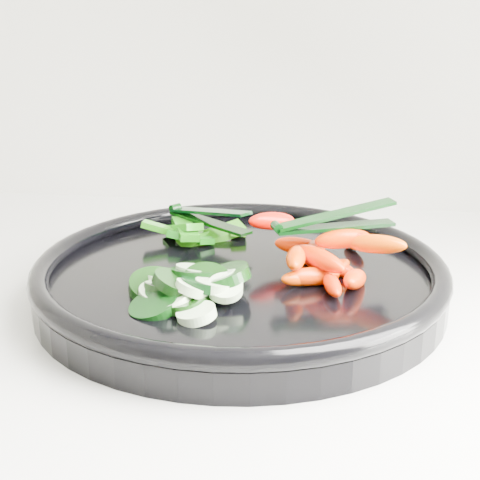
# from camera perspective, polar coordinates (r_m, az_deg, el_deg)

# --- Properties ---
(veggie_tray) EXTENTS (0.40, 0.40, 0.04)m
(veggie_tray) POSITION_cam_1_polar(r_m,az_deg,el_deg) (0.61, 0.00, -3.07)
(veggie_tray) COLOR black
(veggie_tray) RESTS_ON counter
(cucumber_pile) EXTENTS (0.12, 0.12, 0.04)m
(cucumber_pile) POSITION_cam_1_polar(r_m,az_deg,el_deg) (0.56, -4.36, -3.95)
(cucumber_pile) COLOR black
(cucumber_pile) RESTS_ON veggie_tray
(carrot_pile) EXTENTS (0.15, 0.16, 0.06)m
(carrot_pile) POSITION_cam_1_polar(r_m,az_deg,el_deg) (0.60, 7.07, -1.32)
(carrot_pile) COLOR #DB4300
(carrot_pile) RESTS_ON veggie_tray
(pepper_pile) EXTENTS (0.11, 0.09, 0.04)m
(pepper_pile) POSITION_cam_1_polar(r_m,az_deg,el_deg) (0.69, -3.68, 0.58)
(pepper_pile) COLOR #106009
(pepper_pile) RESTS_ON veggie_tray
(tong_carrot) EXTENTS (0.11, 0.06, 0.02)m
(tong_carrot) POSITION_cam_1_polar(r_m,az_deg,el_deg) (0.60, 7.84, 1.62)
(tong_carrot) COLOR black
(tong_carrot) RESTS_ON carrot_pile
(tong_pepper) EXTENTS (0.10, 0.08, 0.02)m
(tong_pepper) POSITION_cam_1_polar(r_m,az_deg,el_deg) (0.69, -2.85, 2.04)
(tong_pepper) COLOR black
(tong_pepper) RESTS_ON pepper_pile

